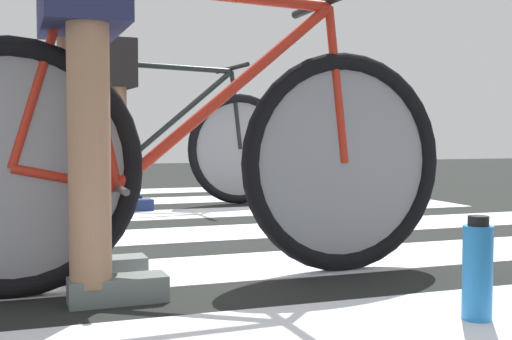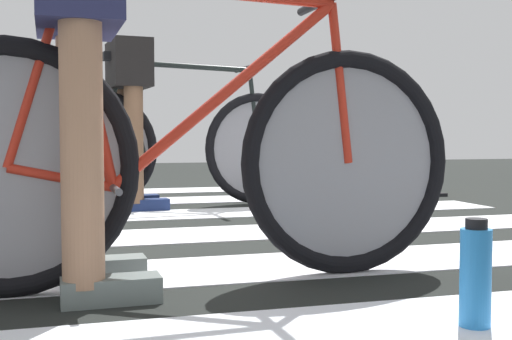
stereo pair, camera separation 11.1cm
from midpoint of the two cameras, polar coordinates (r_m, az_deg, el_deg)
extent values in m
cube|color=black|center=(3.22, -17.68, -5.23)|extent=(18.00, 14.00, 0.02)
cube|color=white|center=(2.12, -16.75, -9.20)|extent=(5.20, 0.44, 0.00)
cube|color=white|center=(2.85, -19.56, -6.07)|extent=(5.20, 0.44, 0.00)
cube|color=silver|center=(3.60, -20.04, -4.21)|extent=(5.20, 0.44, 0.00)
cube|color=silver|center=(4.36, -19.89, -2.96)|extent=(5.20, 0.44, 0.00)
cube|color=white|center=(5.13, -18.68, -2.06)|extent=(5.20, 0.44, 0.00)
torus|color=black|center=(1.87, -22.50, 0.10)|extent=(0.72, 0.08, 0.72)
torus|color=black|center=(2.11, 6.46, 0.63)|extent=(0.72, 0.08, 0.72)
cylinder|color=gray|center=(1.87, -22.50, 0.10)|extent=(0.61, 0.03, 0.61)
cylinder|color=gray|center=(2.11, 6.46, 0.63)|extent=(0.61, 0.03, 0.61)
cylinder|color=red|center=(1.96, -4.03, 6.90)|extent=(0.70, 0.06, 0.59)
cylinder|color=red|center=(1.88, -15.87, 7.25)|extent=(0.15, 0.04, 0.59)
cylinder|color=red|center=(1.87, -18.19, -0.74)|extent=(0.29, 0.04, 0.09)
cylinder|color=red|center=(1.87, -20.19, 8.11)|extent=(0.19, 0.03, 0.53)
cylinder|color=red|center=(2.10, 5.77, 7.46)|extent=(0.09, 0.03, 0.50)
cylinder|color=black|center=(2.12, 5.06, 14.78)|extent=(0.05, 0.52, 0.03)
cylinder|color=#4C4C51|center=(1.89, -13.92, -1.56)|extent=(0.03, 0.34, 0.02)
cylinder|color=#A87A5B|center=(2.01, -17.05, 4.83)|extent=(0.11, 0.11, 0.93)
cylinder|color=#A87A5B|center=(1.73, -16.40, 5.14)|extent=(0.11, 0.11, 0.93)
cube|color=slate|center=(2.06, -14.88, -8.58)|extent=(0.26, 0.11, 0.07)
cube|color=slate|center=(1.79, -13.89, -10.36)|extent=(0.26, 0.11, 0.07)
torus|color=black|center=(3.91, -16.10, 1.66)|extent=(0.72, 0.12, 0.72)
torus|color=black|center=(4.18, -2.13, 1.86)|extent=(0.72, 0.12, 0.72)
cylinder|color=gray|center=(3.91, -16.10, 1.66)|extent=(0.61, 0.06, 0.61)
cylinder|color=gray|center=(4.18, -2.13, 1.86)|extent=(0.61, 0.06, 0.61)
cylinder|color=black|center=(4.05, -8.25, 9.01)|extent=(0.80, 0.11, 0.05)
cylinder|color=black|center=(4.05, -7.40, 4.91)|extent=(0.70, 0.10, 0.59)
cylinder|color=black|center=(3.95, -12.98, 5.05)|extent=(0.16, 0.05, 0.59)
cylinder|color=black|center=(3.94, -14.07, 1.26)|extent=(0.29, 0.05, 0.09)
cylinder|color=black|center=(3.93, -15.00, 5.47)|extent=(0.19, 0.04, 0.53)
cylinder|color=black|center=(4.17, -2.52, 5.29)|extent=(0.09, 0.04, 0.50)
cube|color=black|center=(3.97, -13.90, 9.67)|extent=(0.25, 0.11, 0.05)
cylinder|color=black|center=(4.18, -2.91, 8.99)|extent=(0.08, 0.52, 0.03)
cylinder|color=#4C4C51|center=(3.97, -12.08, 0.86)|extent=(0.05, 0.34, 0.02)
cylinder|color=brown|center=(4.08, -13.77, 3.84)|extent=(0.11, 0.11, 0.91)
cylinder|color=brown|center=(3.81, -12.99, 3.91)|extent=(0.11, 0.11, 0.91)
cube|color=black|center=(3.97, -13.46, 9.04)|extent=(0.26, 0.43, 0.28)
cube|color=navy|center=(4.12, -12.72, -2.74)|extent=(0.27, 0.12, 0.07)
cube|color=navy|center=(3.84, -11.88, -3.14)|extent=(0.27, 0.12, 0.07)
cylinder|color=#2A83D5|center=(1.62, 17.42, -8.86)|extent=(0.07, 0.07, 0.23)
cylinder|color=black|center=(1.60, 17.49, -4.39)|extent=(0.05, 0.05, 0.02)
cube|color=black|center=(4.96, 10.62, -2.00)|extent=(0.43, 0.43, 0.02)
cone|color=#EA5B14|center=(4.95, 10.64, 0.73)|extent=(0.38, 0.38, 0.50)
cylinder|color=white|center=(4.95, 10.65, 1.02)|extent=(0.21, 0.21, 0.05)
camera|label=1|loc=(0.06, -109.00, -1.01)|focal=45.27mm
camera|label=2|loc=(0.06, 71.00, 1.01)|focal=45.27mm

